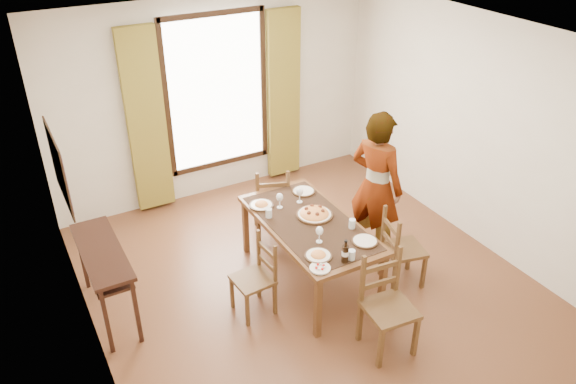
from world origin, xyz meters
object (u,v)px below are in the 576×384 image
console_table (103,259)px  man (376,186)px  pasta_platter (315,212)px  dining_table (310,227)px

console_table → man: bearing=-8.2°
console_table → man: 3.02m
console_table → pasta_platter: bearing=-11.0°
dining_table → man: man is taller
console_table → pasta_platter: pasta_platter is taller
dining_table → pasta_platter: 0.18m
man → console_table: bearing=61.2°
pasta_platter → dining_table: bearing=-142.4°
dining_table → man: bearing=4.7°
console_table → dining_table: (2.07, -0.51, 0.00)m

